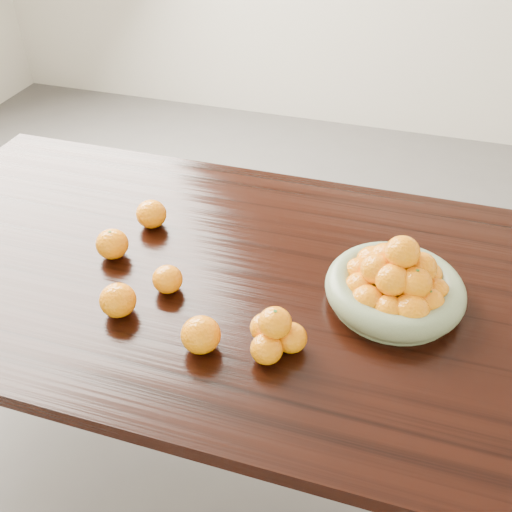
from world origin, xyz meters
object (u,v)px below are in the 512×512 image
(fruit_bowl, at_px, (396,284))
(orange_pyramid, at_px, (275,334))
(loose_orange_0, at_px, (112,244))
(dining_table, at_px, (243,299))

(fruit_bowl, xyz_separation_m, orange_pyramid, (-0.23, -0.23, -0.01))
(fruit_bowl, height_order, orange_pyramid, fruit_bowl)
(fruit_bowl, distance_m, loose_orange_0, 0.71)
(fruit_bowl, distance_m, orange_pyramid, 0.32)
(fruit_bowl, bearing_deg, loose_orange_0, -176.78)
(dining_table, xyz_separation_m, fruit_bowl, (0.37, 0.01, 0.14))
(dining_table, height_order, orange_pyramid, orange_pyramid)
(dining_table, height_order, loose_orange_0, loose_orange_0)
(loose_orange_0, bearing_deg, dining_table, 5.29)
(dining_table, distance_m, loose_orange_0, 0.37)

